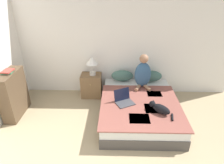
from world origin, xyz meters
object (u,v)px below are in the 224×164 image
Objects in this scene: pillow_far at (151,76)px; book_stack_top at (8,72)px; laptop_open at (124,100)px; nightstand at (91,85)px; bed at (139,108)px; person_sitting at (143,73)px; table_lamp at (92,62)px; cat_tabby at (160,108)px; pillow_near at (122,76)px; bookshelf at (13,94)px.

book_stack_top is at bearing -164.23° from pillow_far.
laptop_open is 0.77× the size of nightstand.
laptop_open is 1.80× the size of book_stack_top.
bed is at bearing -0.34° from book_stack_top.
nightstand is (-1.06, 0.78, 0.08)m from bed.
person_sitting is 1.26m from nightstand.
bed is 1.32m from nightstand.
table_lamp is 1.85× the size of book_stack_top.
person_sitting is at bearing 11.49° from book_stack_top.
bed is 0.59m from cat_tabby.
person_sitting is 3.18× the size of book_stack_top.
pillow_near is at bearing 180.00° from pillow_far.
cat_tabby is 0.97× the size of table_lamp.
person_sitting is at bearing 30.48° from laptop_open.
pillow_near reaches higher than bed.
person_sitting is 2.70m from bookshelf.
pillow_near is at bearing 20.20° from book_stack_top.
book_stack_top is at bearing -152.51° from nightstand.
pillow_far is (0.67, 0.00, 0.00)m from pillow_near.
table_lamp is at bearing 26.84° from book_stack_top.
pillow_far is 1.40m from table_lamp.
bed is at bearing -112.00° from pillow_far.
bookshelf is (-2.63, -0.54, -0.24)m from person_sitting.
bookshelf is at bearing -77.05° from book_stack_top.
pillow_near is 0.77m from table_lamp.
bookshelf is at bearing 179.79° from bed.
cat_tabby is at bearing -8.51° from book_stack_top.
book_stack_top reaches higher than laptop_open.
bookshelf reaches higher than cat_tabby.
cat_tabby is 1.00× the size of laptop_open.
book_stack_top is at bearing 102.95° from bookshelf.
bed is 1.45m from table_lamp.
person_sitting reaches higher than pillow_far.
cat_tabby reaches higher than bed.
bed is 3.83× the size of pillow_near.
bookshelf reaches higher than pillow_far.
bookshelf is 3.99× the size of book_stack_top.
bookshelf is (-2.22, 0.12, 0.03)m from laptop_open.
nightstand is (-0.74, 0.90, -0.17)m from laptop_open.
book_stack_top is at bearing 32.79° from cat_tabby.
pillow_near is at bearing 63.77° from laptop_open.
table_lamp reaches higher than cat_tabby.
bookshelf is (-2.86, -0.81, -0.05)m from pillow_far.
table_lamp is (0.04, 0.00, 0.60)m from nightstand.
laptop_open is at bearing -51.94° from table_lamp.
book_stack_top is (-2.85, 0.43, 0.49)m from cat_tabby.
laptop_open is 0.45× the size of bookshelf.
book_stack_top is (-2.22, 0.13, 0.52)m from laptop_open.
person_sitting is (0.44, -0.27, 0.20)m from pillow_near.
bookshelf is at bearing 32.89° from cat_tabby.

